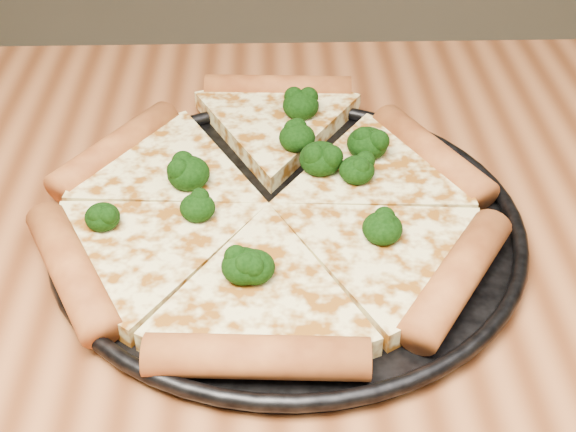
{
  "coord_description": "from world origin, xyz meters",
  "views": [
    {
      "loc": [
        0.11,
        -0.35,
        1.12
      ],
      "look_at": [
        0.12,
        0.12,
        0.77
      ],
      "focal_mm": 49.35,
      "sensor_mm": 36.0,
      "label": 1
    }
  ],
  "objects": [
    {
      "name": "pizza",
      "position": [
        0.11,
        0.14,
        0.77
      ],
      "size": [
        0.36,
        0.37,
        0.03
      ],
      "rotation": [
        0.0,
        0.0,
        -0.06
      ],
      "color": "#F9E899",
      "rests_on": "pizza_pan"
    },
    {
      "name": "broccoli_florets",
      "position": [
        0.12,
        0.15,
        0.78
      ],
      "size": [
        0.23,
        0.24,
        0.03
      ],
      "color": "black",
      "rests_on": "pizza"
    },
    {
      "name": "pizza_pan",
      "position": [
        0.12,
        0.12,
        0.76
      ],
      "size": [
        0.35,
        0.35,
        0.02
      ],
      "color": "black",
      "rests_on": "dining_table"
    }
  ]
}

